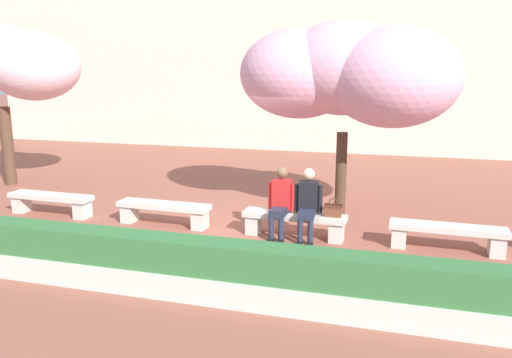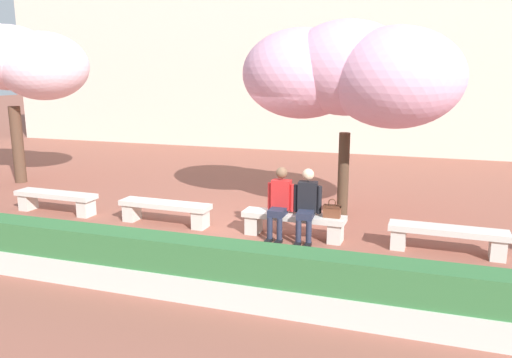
% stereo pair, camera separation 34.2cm
% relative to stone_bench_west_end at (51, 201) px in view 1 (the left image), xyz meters
% --- Properties ---
extents(ground_plane, '(100.00, 100.00, 0.00)m').
position_rel_stone_bench_west_end_xyz_m(ground_plane, '(3.93, 0.00, -0.31)').
color(ground_plane, '#8E5142').
extents(building_facade, '(28.00, 4.00, 9.64)m').
position_rel_stone_bench_west_end_xyz_m(building_facade, '(3.93, 12.07, 4.51)').
color(building_facade, beige).
rests_on(building_facade, ground).
extents(stone_bench_west_end, '(1.90, 0.47, 0.45)m').
position_rel_stone_bench_west_end_xyz_m(stone_bench_west_end, '(0.00, 0.00, 0.00)').
color(stone_bench_west_end, beige).
rests_on(stone_bench_west_end, ground).
extents(stone_bench_near_west, '(1.90, 0.47, 0.45)m').
position_rel_stone_bench_west_end_xyz_m(stone_bench_near_west, '(2.62, 0.00, 0.00)').
color(stone_bench_near_west, beige).
rests_on(stone_bench_near_west, ground).
extents(stone_bench_center, '(1.90, 0.47, 0.45)m').
position_rel_stone_bench_west_end_xyz_m(stone_bench_center, '(5.24, 0.00, 0.00)').
color(stone_bench_center, beige).
rests_on(stone_bench_center, ground).
extents(stone_bench_near_east, '(1.90, 0.47, 0.45)m').
position_rel_stone_bench_west_end_xyz_m(stone_bench_near_east, '(7.86, 0.00, 0.00)').
color(stone_bench_near_east, beige).
rests_on(stone_bench_near_east, ground).
extents(person_seated_left, '(0.51, 0.69, 1.29)m').
position_rel_stone_bench_west_end_xyz_m(person_seated_left, '(5.00, -0.05, 0.39)').
color(person_seated_left, black).
rests_on(person_seated_left, ground).
extents(person_seated_right, '(0.51, 0.70, 1.29)m').
position_rel_stone_bench_west_end_xyz_m(person_seated_right, '(5.49, -0.05, 0.39)').
color(person_seated_right, black).
rests_on(person_seated_right, ground).
extents(handbag, '(0.30, 0.15, 0.34)m').
position_rel_stone_bench_west_end_xyz_m(handbag, '(5.94, -0.02, 0.27)').
color(handbag, brown).
rests_on(handbag, stone_bench_center).
extents(cherry_tree_main, '(4.42, 3.07, 3.98)m').
position_rel_stone_bench_west_end_xyz_m(cherry_tree_main, '(5.89, 1.70, 2.63)').
color(cherry_tree_main, '#473323').
rests_on(cherry_tree_main, ground).
extents(planter_hedge_foreground, '(13.33, 0.50, 0.80)m').
position_rel_stone_bench_west_end_xyz_m(planter_hedge_foreground, '(3.93, -2.81, 0.08)').
color(planter_hedge_foreground, beige).
rests_on(planter_hedge_foreground, ground).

